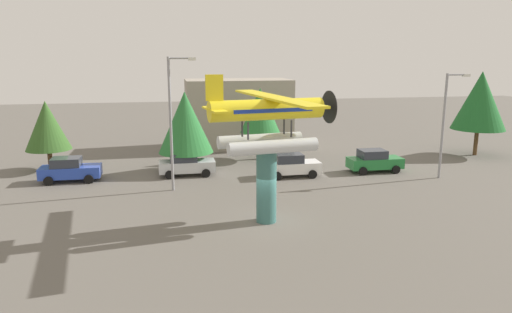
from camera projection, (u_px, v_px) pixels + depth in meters
The scene contains 14 objects.
ground_plane at pixel (266, 221), 25.81m from camera, with size 140.00×140.00×0.00m, color #605B54.
display_pedestal at pixel (266, 186), 25.38m from camera, with size 1.10×1.10×4.03m, color #386B66.
floatplane_monument at pixel (269, 119), 24.64m from camera, with size 7.08×10.45×4.00m.
car_near_blue at pixel (70, 169), 33.81m from camera, with size 4.20×2.02×1.76m.
car_mid_silver at pixel (186, 164), 35.50m from camera, with size 4.20×2.02×1.76m.
car_far_white at pixel (291, 165), 35.17m from camera, with size 4.20×2.02×1.76m.
car_distant_green at pixel (374, 161), 36.61m from camera, with size 4.20×2.02×1.76m.
streetlight_primary at pixel (173, 116), 30.72m from camera, with size 1.84×0.28×8.87m.
streetlight_secondary at pixel (446, 118), 34.05m from camera, with size 1.84×0.28×7.70m.
storefront_building at pixel (238, 113), 46.55m from camera, with size 10.19×5.41×6.63m, color #9E9384.
tree_west at pixel (47, 126), 36.53m from camera, with size 3.46×3.46×5.51m.
tree_east at pixel (185, 122), 35.92m from camera, with size 4.22×4.22×6.27m.
tree_center_back at pixel (260, 111), 40.40m from camera, with size 3.47×3.47×6.23m.
tree_far_east at pixel (480, 101), 41.93m from camera, with size 4.68×4.68×7.58m.
Camera 1 is at (-5.15, -23.92, 8.96)m, focal length 32.87 mm.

